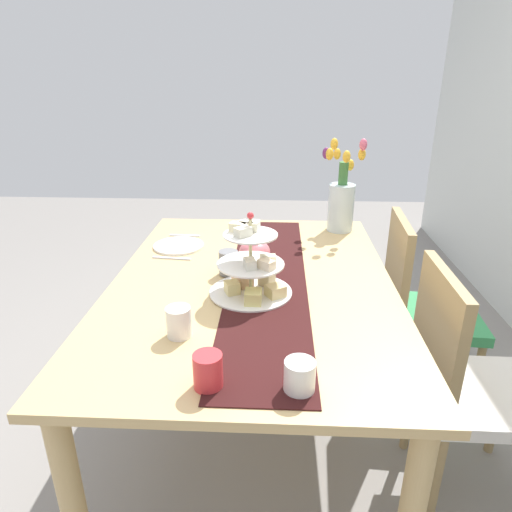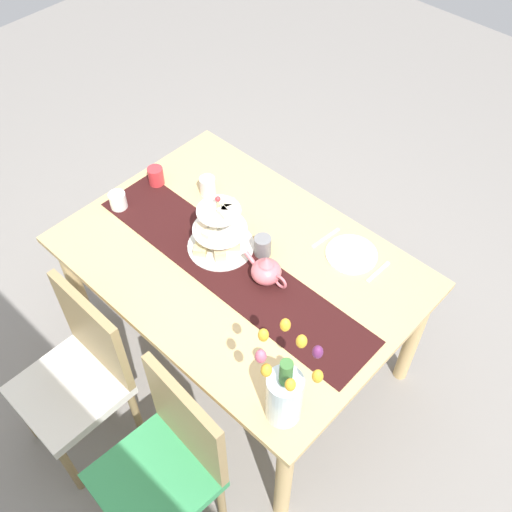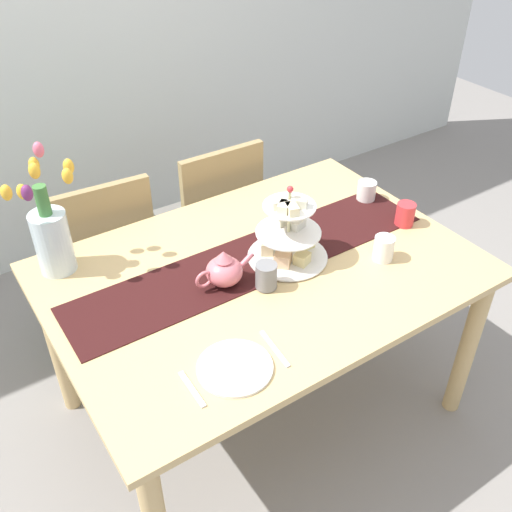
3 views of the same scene
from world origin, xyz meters
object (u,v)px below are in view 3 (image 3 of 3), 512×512
chair_left (104,254)px  teapot (224,270)px  chair_right (213,217)px  dinner_plate_left (235,368)px  fork_left (192,389)px  cream_jug (367,191)px  tiered_cake_stand (288,236)px  tulip_vase (51,233)px  mug_white_text (384,248)px  dining_table (262,289)px  mug_grey (266,276)px  knife_left (275,348)px  mug_orange (405,214)px

chair_left → teapot: (0.19, -0.77, 0.32)m
chair_right → dinner_plate_left: size_ratio=3.96×
fork_left → cream_jug: bearing=24.5°
tiered_cake_stand → tulip_vase: tulip_vase is taller
dinner_plate_left → mug_white_text: 0.77m
dining_table → teapot: (-0.16, 0.00, 0.16)m
mug_white_text → chair_left: bearing=127.9°
fork_left → mug_grey: bearing=30.9°
dining_table → teapot: bearing=180.0°
dining_table → fork_left: bearing=-143.6°
fork_left → knife_left: 0.29m
cream_jug → dinner_plate_left: size_ratio=0.37×
knife_left → tulip_vase: bearing=118.7°
chair_right → mug_orange: size_ratio=9.58×
chair_right → mug_grey: size_ratio=9.58×
tiered_cake_stand → tulip_vase: 0.84m
chair_right → mug_white_text: size_ratio=9.58×
tiered_cake_stand → chair_right: bearing=82.2°
mug_grey → mug_white_text: 0.47m
chair_left → cream_jug: 1.20m
chair_right → tulip_vase: 1.01m
cream_jug → knife_left: bearing=-148.6°
tiered_cake_stand → cream_jug: tiered_cake_stand is taller
chair_left → teapot: size_ratio=3.82×
tulip_vase → cream_jug: bearing=-11.3°
chair_left → mug_orange: size_ratio=9.58×
chair_left → dinner_plate_left: bearing=-89.8°
dining_table → chair_right: chair_right is taller
knife_left → mug_orange: 0.89m
chair_right → dinner_plate_left: 1.29m
dinner_plate_left → mug_white_text: size_ratio=2.42×
cream_jug → knife_left: size_ratio=0.50×
chair_left → mug_orange: bearing=-40.4°
teapot → cream_jug: teapot is taller
dining_table → tulip_vase: tulip_vase is taller
mug_grey → fork_left: bearing=-149.1°
mug_white_text → mug_orange: same height
mug_grey → mug_white_text: size_ratio=1.00×
teapot → mug_grey: size_ratio=2.51×
cream_jug → fork_left: cream_jug is taller
mug_white_text → knife_left: bearing=-165.1°
cream_jug → mug_grey: mug_grey is taller
dining_table → cream_jug: (0.64, 0.15, 0.14)m
mug_white_text → tulip_vase: bearing=149.3°
dinner_plate_left → mug_grey: bearing=41.9°
cream_jug → mug_orange: size_ratio=0.89×
teapot → tulip_vase: tulip_vase is taller
chair_left → cream_jug: chair_left is taller
knife_left → tiered_cake_stand: bearing=49.2°
teapot → mug_grey: 0.15m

